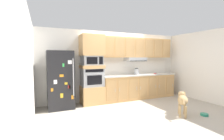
{
  "coord_description": "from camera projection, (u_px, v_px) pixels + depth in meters",
  "views": [
    {
      "loc": [
        -2.55,
        -4.45,
        1.55
      ],
      "look_at": [
        -0.58,
        0.02,
        1.18
      ],
      "focal_mm": 25.93,
      "sensor_mm": 36.0,
      "label": 1
    }
  ],
  "objects": [
    {
      "name": "ground_plane",
      "position": [
        129.0,
        106.0,
        5.2
      ],
      "size": [
        9.6,
        9.6,
        0.0
      ],
      "primitive_type": "plane",
      "color": "#B2A899"
    },
    {
      "name": "back_kitchen_wall",
      "position": [
        114.0,
        66.0,
        6.12
      ],
      "size": [
        6.2,
        0.12,
        2.5
      ],
      "primitive_type": "cube",
      "color": "silver",
      "rests_on": "ground"
    },
    {
      "name": "side_panel_left",
      "position": [
        30.0,
        70.0,
        3.98
      ],
      "size": [
        0.12,
        7.1,
        2.5
      ],
      "primitive_type": "cube",
      "color": "silver",
      "rests_on": "ground"
    },
    {
      "name": "side_panel_right",
      "position": [
        192.0,
        66.0,
        6.24
      ],
      "size": [
        0.12,
        7.1,
        2.5
      ],
      "primitive_type": "cube",
      "color": "white",
      "rests_on": "ground"
    },
    {
      "name": "refrigerator",
      "position": [
        60.0,
        80.0,
        4.94
      ],
      "size": [
        0.76,
        0.73,
        1.76
      ],
      "color": "black",
      "rests_on": "ground"
    },
    {
      "name": "oven_base_cabinet",
      "position": [
        92.0,
        95.0,
        5.47
      ],
      "size": [
        0.74,
        0.62,
        0.6
      ],
      "primitive_type": "cube",
      "color": "tan",
      "rests_on": "ground"
    },
    {
      "name": "built_in_oven",
      "position": [
        92.0,
        77.0,
        5.42
      ],
      "size": [
        0.7,
        0.62,
        0.6
      ],
      "color": "#A8AAAF",
      "rests_on": "oven_base_cabinet"
    },
    {
      "name": "appliance_mid_shelf",
      "position": [
        92.0,
        67.0,
        5.39
      ],
      "size": [
        0.74,
        0.62,
        0.1
      ],
      "primitive_type": "cube",
      "color": "tan",
      "rests_on": "built_in_oven"
    },
    {
      "name": "microwave",
      "position": [
        92.0,
        60.0,
        5.38
      ],
      "size": [
        0.64,
        0.54,
        0.32
      ],
      "color": "#A8AAAF",
      "rests_on": "appliance_mid_shelf"
    },
    {
      "name": "appliance_upper_cabinet",
      "position": [
        92.0,
        45.0,
        5.34
      ],
      "size": [
        0.74,
        0.62,
        0.68
      ],
      "primitive_type": "cube",
      "color": "tan",
      "rests_on": "microwave"
    },
    {
      "name": "lower_cabinet_run",
      "position": [
        139.0,
        87.0,
        6.2
      ],
      "size": [
        2.97,
        0.63,
        0.88
      ],
      "color": "tan",
      "rests_on": "ground"
    },
    {
      "name": "countertop_slab",
      "position": [
        139.0,
        75.0,
        6.17
      ],
      "size": [
        3.01,
        0.64,
        0.04
      ],
      "primitive_type": "cube",
      "color": "beige",
      "rests_on": "lower_cabinet_run"
    },
    {
      "name": "backsplash_panel",
      "position": [
        135.0,
        67.0,
        6.41
      ],
      "size": [
        3.01,
        0.02,
        0.5
      ],
      "primitive_type": "cube",
      "color": "white",
      "rests_on": "countertop_slab"
    },
    {
      "name": "upper_cabinet_with_hood",
      "position": [
        137.0,
        49.0,
        6.2
      ],
      "size": [
        2.97,
        0.48,
        0.88
      ],
      "color": "tan",
      "rests_on": "backsplash_panel"
    },
    {
      "name": "screwdriver",
      "position": [
        155.0,
        74.0,
        6.28
      ],
      "size": [
        0.16,
        0.15,
        0.03
      ],
      "color": "red",
      "rests_on": "countertop_slab"
    },
    {
      "name": "electric_kettle",
      "position": [
        137.0,
        72.0,
        6.06
      ],
      "size": [
        0.17,
        0.17,
        0.24
      ],
      "color": "#A8AAAF",
      "rests_on": "countertop_slab"
    },
    {
      "name": "dog",
      "position": [
        182.0,
        100.0,
        4.35
      ],
      "size": [
        0.6,
        0.63,
        0.62
      ],
      "rotation": [
        0.0,
        0.0,
        0.82
      ],
      "color": "tan",
      "rests_on": "ground"
    },
    {
      "name": "dog_food_bowl",
      "position": [
        204.0,
        114.0,
        4.33
      ],
      "size": [
        0.2,
        0.2,
        0.06
      ],
      "color": "#267F66",
      "rests_on": "ground"
    }
  ]
}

